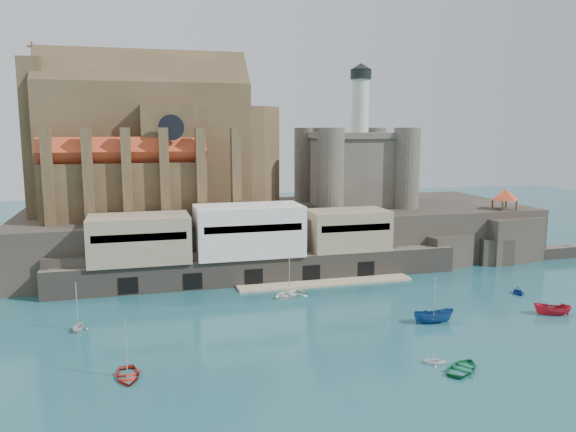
% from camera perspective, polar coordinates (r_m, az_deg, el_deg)
% --- Properties ---
extents(ground, '(300.00, 300.00, 0.00)m').
position_cam_1_polar(ground, '(78.69, 6.77, -10.36)').
color(ground, '#194C55').
rests_on(ground, ground).
extents(promontory, '(100.00, 36.00, 10.00)m').
position_cam_1_polar(promontory, '(113.65, -0.70, -1.72)').
color(promontory, '#29231E').
rests_on(promontory, ground).
extents(quay, '(70.00, 12.00, 13.05)m').
position_cam_1_polar(quay, '(95.66, -4.06, -3.07)').
color(quay, '#5F574C').
rests_on(quay, ground).
extents(church, '(47.00, 25.93, 30.51)m').
position_cam_1_polar(church, '(110.76, -13.22, 6.73)').
color(church, '#4C3923').
rests_on(church, promontory).
extents(castle_keep, '(21.20, 21.20, 29.30)m').
position_cam_1_polar(castle_keep, '(118.66, 6.73, 5.19)').
color(castle_keep, '#4A433A').
rests_on(castle_keep, promontory).
extents(rock_outcrop, '(14.50, 10.50, 8.70)m').
position_cam_1_polar(rock_outcrop, '(119.80, 20.98, -2.21)').
color(rock_outcrop, '#29231E').
rests_on(rock_outcrop, ground).
extents(pavilion, '(6.40, 6.40, 5.40)m').
position_cam_1_polar(pavilion, '(118.64, 21.17, 1.94)').
color(pavilion, '#4C3923').
rests_on(pavilion, rock_outcrop).
extents(boat_0, '(3.68, 1.26, 5.07)m').
position_cam_1_polar(boat_0, '(63.55, -15.99, -15.49)').
color(boat_0, '#B01F14').
rests_on(boat_0, ground).
extents(boat_1, '(2.31, 2.71, 2.69)m').
position_cam_1_polar(boat_1, '(66.46, 14.63, -14.32)').
color(boat_1, white).
rests_on(boat_1, ground).
extents(boat_2, '(2.40, 2.35, 5.61)m').
position_cam_1_polar(boat_2, '(79.36, 14.55, -10.43)').
color(boat_2, navy).
rests_on(boat_2, ground).
extents(boat_3, '(3.31, 3.80, 5.50)m').
position_cam_1_polar(boat_3, '(65.75, 17.34, -14.70)').
color(boat_3, '#167E47').
rests_on(boat_3, ground).
extents(boat_4, '(3.11, 2.24, 3.29)m').
position_cam_1_polar(boat_4, '(79.04, -20.52, -10.80)').
color(boat_4, silver).
rests_on(boat_4, ground).
extents(boat_5, '(2.56, 2.53, 5.05)m').
position_cam_1_polar(boat_5, '(88.11, 25.24, -9.05)').
color(boat_5, red).
rests_on(boat_5, ground).
extents(boat_6, '(3.13, 4.44, 6.09)m').
position_cam_1_polar(boat_6, '(88.32, 0.15, -8.13)').
color(boat_6, white).
rests_on(boat_6, ground).
extents(boat_7, '(2.86, 2.11, 2.97)m').
position_cam_1_polar(boat_7, '(96.47, 22.31, -7.34)').
color(boat_7, navy).
rests_on(boat_7, ground).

